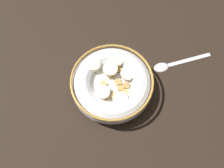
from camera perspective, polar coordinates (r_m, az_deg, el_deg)
ground_plane at (r=60.30cm, az=0.00°, el=-1.50°), size 125.41×125.41×2.00cm
cereal_bowl at (r=56.66cm, az=-0.00°, el=0.01°), size 19.68×19.68×5.56cm
spoon at (r=63.87cm, az=14.13°, el=4.65°), size 16.05×4.11×0.80cm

